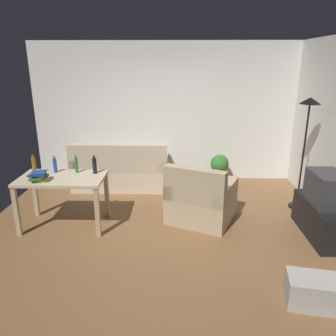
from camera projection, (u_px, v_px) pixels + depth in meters
name	position (u px, v px, depth m)	size (l,w,h in m)	color
ground_plane	(161.00, 227.00, 4.84)	(5.20, 4.40, 0.02)	brown
wall_rear	(165.00, 113.00, 6.51)	(5.20, 0.10, 2.70)	silver
couch	(121.00, 172.00, 6.27)	(1.78, 0.84, 0.92)	beige
tv_stand	(322.00, 220.00, 4.53)	(0.44, 1.10, 0.48)	black
tv	(327.00, 189.00, 4.39)	(0.41, 0.60, 0.44)	#2D2D33
torchiere_lamp	(307.00, 123.00, 5.05)	(0.32, 0.32, 1.81)	black
desk	(62.00, 184.00, 4.68)	(1.20, 0.71, 0.76)	#C6B28E
potted_plant	(219.00, 167.00, 6.51)	(0.36, 0.36, 0.57)	brown
armchair	(200.00, 201.00, 4.93)	(1.16, 1.13, 0.92)	tan
storage_box	(312.00, 291.00, 3.25)	(0.48, 0.34, 0.30)	#A8A399
bottle_amber	(34.00, 165.00, 4.75)	(0.06, 0.06, 0.29)	#9E6019
bottle_blue	(55.00, 165.00, 4.81)	(0.05, 0.05, 0.25)	#2347A3
bottle_green	(76.00, 165.00, 4.80)	(0.04, 0.04, 0.27)	#1E722D
bottle_dark	(95.00, 165.00, 4.77)	(0.06, 0.06, 0.27)	black
book_stack	(39.00, 176.00, 4.47)	(0.28, 0.22, 0.14)	#B7932D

